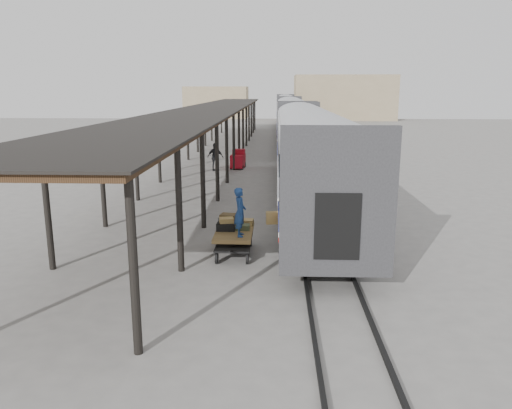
{
  "coord_description": "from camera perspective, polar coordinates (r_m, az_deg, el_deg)",
  "views": [
    {
      "loc": [
        1.57,
        -16.64,
        5.56
      ],
      "look_at": [
        0.91,
        -0.03,
        1.7
      ],
      "focal_mm": 35.0,
      "sensor_mm": 36.0,
      "label": 1
    }
  ],
  "objects": [
    {
      "name": "train",
      "position": [
        50.55,
        4.16,
        9.8
      ],
      "size": [
        3.45,
        76.01,
        4.01
      ],
      "color": "silver",
      "rests_on": "ground"
    },
    {
      "name": "pedestrian",
      "position": [
        34.58,
        -4.66,
        5.41
      ],
      "size": [
        1.22,
        0.71,
        1.95
      ],
      "primitive_type": "imported",
      "rotation": [
        0.0,
        0.0,
        2.93
      ],
      "color": "black",
      "rests_on": "ground"
    },
    {
      "name": "baggage_cart",
      "position": [
        17.09,
        -2.49,
        -3.64
      ],
      "size": [
        1.26,
        2.41,
        0.86
      ],
      "rotation": [
        0.0,
        0.0,
        -0.0
      ],
      "color": "brown",
      "rests_on": "ground"
    },
    {
      "name": "building_far",
      "position": [
        95.47,
        9.96,
        11.96
      ],
      "size": [
        18.0,
        10.0,
        8.0
      ],
      "primitive_type": "cube",
      "color": "tan",
      "rests_on": "ground"
    },
    {
      "name": "rails",
      "position": [
        50.97,
        4.11,
        6.85
      ],
      "size": [
        1.54,
        150.0,
        0.12
      ],
      "color": "black",
      "rests_on": "ground"
    },
    {
      "name": "building_left",
      "position": [
        99.35,
        -4.52,
        11.57
      ],
      "size": [
        12.0,
        8.0,
        6.0
      ],
      "primitive_type": "cube",
      "color": "tan",
      "rests_on": "ground"
    },
    {
      "name": "luggage_tug",
      "position": [
        35.81,
        -2.07,
        5.13
      ],
      "size": [
        1.05,
        1.58,
        1.33
      ],
      "rotation": [
        0.0,
        0.0,
        -0.09
      ],
      "color": "maroon",
      "rests_on": "ground"
    },
    {
      "name": "suitcase_stack",
      "position": [
        17.33,
        -2.78,
        -2.08
      ],
      "size": [
        1.27,
        1.13,
        0.44
      ],
      "rotation": [
        0.0,
        0.0,
        -0.0
      ],
      "color": "#343436",
      "rests_on": "baggage_cart"
    },
    {
      "name": "canopy",
      "position": [
        40.98,
        -4.79,
        10.86
      ],
      "size": [
        4.9,
        64.3,
        4.15
      ],
      "color": "#422B19",
      "rests_on": "ground"
    },
    {
      "name": "porter",
      "position": [
        16.18,
        -1.83,
        -0.86
      ],
      "size": [
        0.43,
        0.61,
        1.61
      ],
      "primitive_type": "imported",
      "rotation": [
        0.0,
        0.0,
        1.64
      ],
      "color": "navy",
      "rests_on": "baggage_cart"
    },
    {
      "name": "ground",
      "position": [
        17.62,
        -2.98,
        -5.34
      ],
      "size": [
        160.0,
        160.0,
        0.0
      ],
      "primitive_type": "plane",
      "color": "slate",
      "rests_on": "ground"
    }
  ]
}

